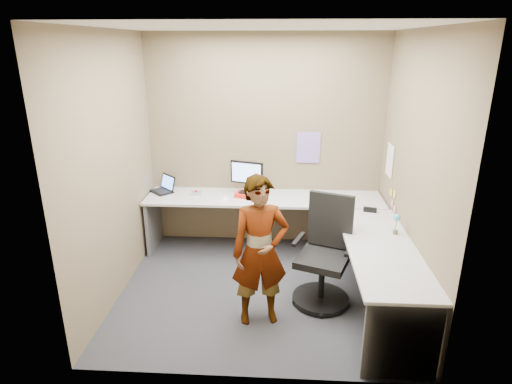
# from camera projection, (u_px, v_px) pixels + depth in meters

# --- Properties ---
(ground) EXTENTS (3.00, 3.00, 0.00)m
(ground) POSITION_uv_depth(u_px,v_px,m) (260.00, 290.00, 4.69)
(ground) COLOR #27282D
(ground) RESTS_ON ground
(wall_back) EXTENTS (3.00, 0.00, 3.00)m
(wall_back) POSITION_uv_depth(u_px,v_px,m) (265.00, 143.00, 5.47)
(wall_back) COLOR brown
(wall_back) RESTS_ON ground
(wall_right) EXTENTS (0.00, 2.70, 2.70)m
(wall_right) POSITION_uv_depth(u_px,v_px,m) (414.00, 175.00, 4.16)
(wall_right) COLOR brown
(wall_right) RESTS_ON ground
(wall_left) EXTENTS (0.00, 2.70, 2.70)m
(wall_left) POSITION_uv_depth(u_px,v_px,m) (113.00, 169.00, 4.33)
(wall_left) COLOR brown
(wall_left) RESTS_ON ground
(ceiling) EXTENTS (3.00, 3.00, 0.00)m
(ceiling) POSITION_uv_depth(u_px,v_px,m) (261.00, 27.00, 3.80)
(ceiling) COLOR white
(ceiling) RESTS_ON wall_back
(desk) EXTENTS (2.98, 2.58, 0.73)m
(desk) POSITION_uv_depth(u_px,v_px,m) (300.00, 227.00, 4.84)
(desk) COLOR #AFAFAF
(desk) RESTS_ON ground
(paper_ream) EXTENTS (0.31, 0.26, 0.05)m
(paper_ream) POSITION_uv_depth(u_px,v_px,m) (247.00, 195.00, 5.37)
(paper_ream) COLOR red
(paper_ream) RESTS_ON desk
(monitor) EXTENTS (0.41, 0.18, 0.40)m
(monitor) POSITION_uv_depth(u_px,v_px,m) (247.00, 174.00, 5.30)
(monitor) COLOR black
(monitor) RESTS_ON paper_ream
(laptop) EXTENTS (0.38, 0.38, 0.21)m
(laptop) POSITION_uv_depth(u_px,v_px,m) (164.00, 187.00, 5.56)
(laptop) COLOR black
(laptop) RESTS_ON desk
(trackball_mouse) EXTENTS (0.12, 0.08, 0.07)m
(trackball_mouse) POSITION_uv_depth(u_px,v_px,m) (196.00, 193.00, 5.44)
(trackball_mouse) COLOR #B7B7BC
(trackball_mouse) RESTS_ON desk
(origami) EXTENTS (0.10, 0.10, 0.06)m
(origami) POSITION_uv_depth(u_px,v_px,m) (225.00, 197.00, 5.27)
(origami) COLOR white
(origami) RESTS_ON desk
(stapler) EXTENTS (0.16, 0.08, 0.05)m
(stapler) POSITION_uv_depth(u_px,v_px,m) (370.00, 210.00, 4.89)
(stapler) COLOR black
(stapler) RESTS_ON desk
(flower) EXTENTS (0.07, 0.07, 0.22)m
(flower) POSITION_uv_depth(u_px,v_px,m) (397.00, 221.00, 4.29)
(flower) COLOR brown
(flower) RESTS_ON desk
(calendar_purple) EXTENTS (0.30, 0.01, 0.40)m
(calendar_purple) POSITION_uv_depth(u_px,v_px,m) (308.00, 148.00, 5.45)
(calendar_purple) COLOR #846BB7
(calendar_purple) RESTS_ON wall_back
(calendar_white) EXTENTS (0.01, 0.28, 0.38)m
(calendar_white) POSITION_uv_depth(u_px,v_px,m) (390.00, 160.00, 5.05)
(calendar_white) COLOR white
(calendar_white) RESTS_ON wall_right
(sticky_note_a) EXTENTS (0.01, 0.07, 0.07)m
(sticky_note_a) POSITION_uv_depth(u_px,v_px,m) (394.00, 194.00, 4.82)
(sticky_note_a) COLOR #F2E059
(sticky_note_a) RESTS_ON wall_right
(sticky_note_b) EXTENTS (0.01, 0.07, 0.07)m
(sticky_note_b) POSITION_uv_depth(u_px,v_px,m) (392.00, 203.00, 4.91)
(sticky_note_b) COLOR pink
(sticky_note_b) RESTS_ON wall_right
(sticky_note_c) EXTENTS (0.01, 0.07, 0.07)m
(sticky_note_c) POSITION_uv_depth(u_px,v_px,m) (394.00, 209.00, 4.80)
(sticky_note_c) COLOR pink
(sticky_note_c) RESTS_ON wall_right
(sticky_note_d) EXTENTS (0.01, 0.07, 0.07)m
(sticky_note_d) POSITION_uv_depth(u_px,v_px,m) (391.00, 192.00, 4.97)
(sticky_note_d) COLOR #F2E059
(sticky_note_d) RESTS_ON wall_right
(office_chair) EXTENTS (0.64, 0.63, 1.11)m
(office_chair) POSITION_uv_depth(u_px,v_px,m) (324.00, 260.00, 4.38)
(office_chair) COLOR black
(office_chair) RESTS_ON ground
(person) EXTENTS (0.60, 0.46, 1.47)m
(person) POSITION_uv_depth(u_px,v_px,m) (260.00, 252.00, 3.97)
(person) COLOR #999399
(person) RESTS_ON ground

